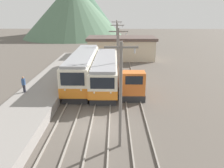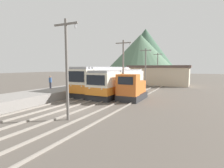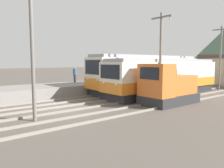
{
  "view_description": "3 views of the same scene",
  "coord_description": "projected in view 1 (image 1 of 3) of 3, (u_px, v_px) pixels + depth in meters",
  "views": [
    {
      "loc": [
        1.32,
        -15.2,
        8.68
      ],
      "look_at": [
        1.07,
        5.48,
        1.75
      ],
      "focal_mm": 35.0,
      "sensor_mm": 36.0,
      "label": 1
    },
    {
      "loc": [
        9.88,
        -12.07,
        3.76
      ],
      "look_at": [
        1.47,
        5.19,
        1.9
      ],
      "focal_mm": 28.0,
      "sensor_mm": 36.0,
      "label": 2
    },
    {
      "loc": [
        13.14,
        -6.39,
        3.13
      ],
      "look_at": [
        -0.51,
        4.57,
        1.35
      ],
      "focal_mm": 35.0,
      "sensor_mm": 36.0,
      "label": 3
    }
  ],
  "objects": [
    {
      "name": "ground_plane",
      "position": [
        98.0,
        127.0,
        17.18
      ],
      "size": [
        200.0,
        200.0,
        0.0
      ],
      "primitive_type": "plane",
      "color": "#564F47"
    },
    {
      "name": "platform_left",
      "position": [
        18.0,
        121.0,
        17.1
      ],
      "size": [
        4.5,
        54.0,
        0.95
      ],
      "primitive_type": "cube",
      "color": "gray",
      "rests_on": "ground"
    },
    {
      "name": "track_left",
      "position": [
        65.0,
        126.0,
        17.19
      ],
      "size": [
        1.54,
        60.0,
        0.14
      ],
      "color": "gray",
      "rests_on": "ground"
    },
    {
      "name": "track_center",
      "position": [
        100.0,
        126.0,
        17.16
      ],
      "size": [
        1.54,
        60.0,
        0.14
      ],
      "color": "gray",
      "rests_on": "ground"
    },
    {
      "name": "track_right",
      "position": [
        138.0,
        127.0,
        17.12
      ],
      "size": [
        1.54,
        60.0,
        0.14
      ],
      "color": "gray",
      "rests_on": "ground"
    },
    {
      "name": "commuter_train_left",
      "position": [
        83.0,
        69.0,
        27.27
      ],
      "size": [
        2.84,
        14.34,
        3.8
      ],
      "color": "#28282B",
      "rests_on": "ground"
    },
    {
      "name": "commuter_train_center",
      "position": [
        105.0,
        72.0,
        26.63
      ],
      "size": [
        2.84,
        13.59,
        3.39
      ],
      "color": "#28282B",
      "rests_on": "ground"
    },
    {
      "name": "shunting_locomotive",
      "position": [
        132.0,
        85.0,
        23.25
      ],
      "size": [
        2.4,
        4.62,
        3.0
      ],
      "color": "#28282B",
      "rests_on": "ground"
    },
    {
      "name": "catenary_mast_near",
      "position": [
        121.0,
        93.0,
        13.59
      ],
      "size": [
        2.0,
        0.2,
        7.03
      ],
      "color": "slate",
      "rests_on": "ground"
    },
    {
      "name": "catenary_mast_mid",
      "position": [
        118.0,
        59.0,
        23.38
      ],
      "size": [
        2.0,
        0.2,
        7.03
      ],
      "color": "slate",
      "rests_on": "ground"
    },
    {
      "name": "catenary_mast_far",
      "position": [
        117.0,
        45.0,
        33.17
      ],
      "size": [
        2.0,
        0.2,
        7.03
      ],
      "color": "slate",
      "rests_on": "ground"
    },
    {
      "name": "catenary_mast_distant",
      "position": [
        117.0,
        37.0,
        42.96
      ],
      "size": [
        2.0,
        0.2,
        7.03
      ],
      "color": "slate",
      "rests_on": "ground"
    },
    {
      "name": "person_on_platform",
      "position": [
        24.0,
        84.0,
        21.6
      ],
      "size": [
        0.38,
        0.38,
        1.63
      ],
      "color": "#282833",
      "rests_on": "platform_left"
    },
    {
      "name": "station_building",
      "position": [
        121.0,
        48.0,
        41.14
      ],
      "size": [
        12.6,
        6.3,
        4.13
      ],
      "color": "beige",
      "rests_on": "ground"
    },
    {
      "name": "mountain_backdrop",
      "position": [
        75.0,
        7.0,
        79.66
      ],
      "size": [
        34.95,
        45.59,
        22.64
      ],
      "color": "#3D5B47",
      "rests_on": "ground"
    }
  ]
}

